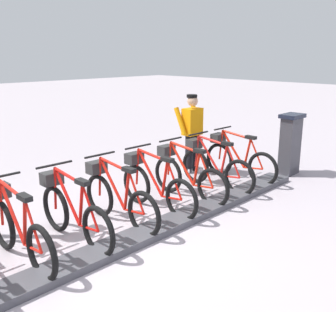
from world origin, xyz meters
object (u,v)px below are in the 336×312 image
(bike_docked_5, at_px, (72,211))
(worker_near_rack, at_px, (192,131))
(bike_docked_4, at_px, (117,197))
(bike_docked_0, at_px, (237,159))
(bike_docked_6, at_px, (17,229))
(bike_docked_3, at_px, (155,185))
(bike_docked_2, at_px, (186,175))
(bike_docked_1, at_px, (214,166))
(payment_kiosk, at_px, (290,143))

(bike_docked_5, bearing_deg, worker_near_rack, -74.51)
(bike_docked_4, bearing_deg, bike_docked_0, -90.00)
(bike_docked_5, bearing_deg, bike_docked_0, -90.00)
(bike_docked_6, bearing_deg, bike_docked_4, -90.00)
(bike_docked_3, height_order, bike_docked_5, same)
(bike_docked_3, relative_size, bike_docked_6, 1.00)
(bike_docked_2, relative_size, bike_docked_4, 1.00)
(bike_docked_4, bearing_deg, worker_near_rack, -70.55)
(bike_docked_6, bearing_deg, bike_docked_5, -90.00)
(bike_docked_5, height_order, bike_docked_6, same)
(bike_docked_3, distance_m, bike_docked_5, 1.53)
(bike_docked_2, xyz_separation_m, worker_near_rack, (0.99, -1.26, 0.48))
(bike_docked_0, relative_size, bike_docked_4, 1.00)
(bike_docked_1, xyz_separation_m, bike_docked_3, (0.00, 1.53, 0.00))
(bike_docked_4, relative_size, worker_near_rack, 1.04)
(bike_docked_1, distance_m, bike_docked_5, 3.06)
(payment_kiosk, relative_size, worker_near_rack, 0.77)
(bike_docked_0, xyz_separation_m, bike_docked_4, (0.00, 3.06, 0.00))
(payment_kiosk, relative_size, bike_docked_5, 0.74)
(bike_docked_4, xyz_separation_m, bike_docked_5, (0.00, 0.77, 0.00))
(bike_docked_2, bearing_deg, bike_docked_4, 90.00)
(payment_kiosk, bearing_deg, bike_docked_2, 77.60)
(bike_docked_1, xyz_separation_m, bike_docked_6, (0.00, 3.83, 0.00))
(payment_kiosk, xyz_separation_m, bike_docked_1, (0.57, 1.83, -0.24))
(payment_kiosk, xyz_separation_m, bike_docked_3, (0.57, 3.37, -0.24))
(bike_docked_6, bearing_deg, bike_docked_1, -90.00)
(payment_kiosk, height_order, bike_docked_1, payment_kiosk)
(bike_docked_1, relative_size, worker_near_rack, 1.04)
(bike_docked_1, xyz_separation_m, worker_near_rack, (0.99, -0.50, 0.48))
(bike_docked_4, height_order, worker_near_rack, worker_near_rack)
(bike_docked_0, relative_size, bike_docked_1, 1.00)
(bike_docked_4, bearing_deg, bike_docked_1, -90.00)
(payment_kiosk, distance_m, worker_near_rack, 2.07)
(bike_docked_4, relative_size, bike_docked_6, 1.00)
(bike_docked_0, xyz_separation_m, bike_docked_5, (0.00, 3.83, 0.00))
(bike_docked_0, bearing_deg, bike_docked_6, 90.00)
(bike_docked_3, bearing_deg, worker_near_rack, -64.06)
(bike_docked_2, relative_size, bike_docked_5, 1.00)
(bike_docked_1, height_order, bike_docked_5, same)
(bike_docked_0, xyz_separation_m, bike_docked_6, (0.00, 4.59, 0.00))
(bike_docked_1, height_order, bike_docked_2, same)
(bike_docked_1, distance_m, worker_near_rack, 1.20)
(bike_docked_6, xyz_separation_m, worker_near_rack, (0.99, -4.32, 0.48))
(bike_docked_4, bearing_deg, bike_docked_2, -90.00)
(bike_docked_5, bearing_deg, bike_docked_1, -90.00)
(bike_docked_3, xyz_separation_m, bike_docked_6, (0.00, 2.30, 0.00))
(payment_kiosk, xyz_separation_m, bike_docked_5, (0.57, 4.90, -0.24))
(bike_docked_0, bearing_deg, bike_docked_4, 90.00)
(payment_kiosk, height_order, bike_docked_0, payment_kiosk)
(bike_docked_2, bearing_deg, bike_docked_5, 90.00)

